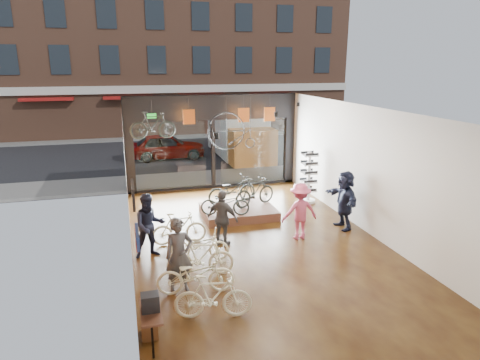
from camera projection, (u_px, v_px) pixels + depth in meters
name	position (u px, v px, depth m)	size (l,w,h in m)	color
ground_plane	(257.00, 243.00, 12.32)	(7.00, 12.00, 0.04)	black
ceiling	(258.00, 109.00, 11.31)	(7.00, 12.00, 0.04)	black
wall_left	(126.00, 189.00, 10.91)	(0.04, 12.00, 3.80)	#B56A3F
wall_right	(370.00, 171.00, 12.72)	(0.04, 12.00, 3.80)	beige
wall_back	(383.00, 284.00, 6.22)	(7.00, 0.04, 3.80)	beige
storefront	(213.00, 142.00, 17.39)	(7.00, 0.26, 3.80)	black
exit_sign	(152.00, 116.00, 16.36)	(0.35, 0.06, 0.18)	#198C26
street_road	(183.00, 147.00, 26.27)	(30.00, 18.00, 0.02)	black
sidewalk_near	(208.00, 178.00, 19.00)	(30.00, 2.40, 0.12)	slate
sidewalk_far	(175.00, 136.00, 29.97)	(30.00, 2.00, 0.12)	slate
opposite_building	(167.00, 34.00, 30.45)	(26.00, 5.00, 14.00)	brown
street_car	(167.00, 146.00, 22.96)	(1.64, 4.07, 1.39)	gray
box_truck	(242.00, 134.00, 22.85)	(2.31, 6.92, 2.73)	silver
floor_bike_1	(213.00, 297.00, 8.59)	(0.45, 1.58, 0.95)	#ECEAC6
floor_bike_2	(196.00, 275.00, 9.52)	(0.60, 1.73, 0.91)	#ECEAC6
floor_bike_3	(200.00, 257.00, 10.32)	(0.46, 1.62, 0.98)	#ECEAC6
floor_bike_4	(199.00, 245.00, 11.20)	(0.54, 1.55, 0.82)	#ECEAC6
floor_bike_5	(179.00, 228.00, 12.15)	(0.44, 1.56, 0.94)	#ECEAC6
display_platform	(238.00, 212.00, 14.44)	(2.40, 1.80, 0.30)	#462B1E
display_bike_left	(225.00, 203.00, 13.59)	(0.54, 1.55, 0.82)	black
display_bike_mid	(255.00, 192.00, 14.49)	(0.46, 1.64, 0.99)	black
display_bike_right	(232.00, 190.00, 14.79)	(0.62, 1.79, 0.94)	black
customer_0	(179.00, 255.00, 9.51)	(0.64, 0.42, 1.75)	#3F3F44
customer_1	(149.00, 226.00, 11.25)	(0.85, 0.66, 1.74)	#161C33
customer_2	(223.00, 218.00, 11.93)	(0.95, 0.40, 1.63)	#3F3F44
customer_3	(300.00, 211.00, 12.43)	(1.09, 0.63, 1.69)	#CC4C72
customer_5	(344.00, 200.00, 13.22)	(1.71, 0.54, 1.84)	#161C33
sunglasses_rack	(309.00, 177.00, 15.67)	(0.57, 0.47, 1.92)	white
wall_merch	(140.00, 272.00, 7.86)	(0.40, 2.40, 2.60)	navy
penny_farthing	(234.00, 132.00, 16.05)	(1.78, 0.06, 1.42)	black
hung_bike	(153.00, 125.00, 14.81)	(0.45, 1.58, 0.95)	black
jersey_left	(189.00, 117.00, 16.07)	(0.45, 0.03, 0.55)	#CC5919
jersey_mid	(244.00, 115.00, 16.62)	(0.45, 0.03, 0.55)	#CC5919
jersey_right	(270.00, 114.00, 16.90)	(0.45, 0.03, 0.55)	#CC5919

